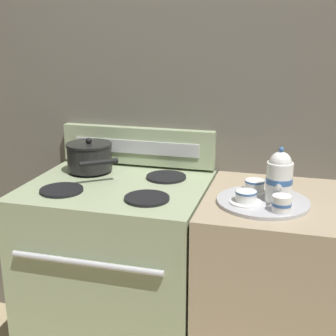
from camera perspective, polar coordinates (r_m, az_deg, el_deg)
The scene contains 10 objects.
wall_back at distance 2.20m, azimuth 4.37°, elevation 4.45°, with size 6.00×0.05×2.20m.
stove at distance 2.20m, azimuth -5.96°, elevation -13.41°, with size 0.76×0.66×0.93m.
control_panel at distance 2.25m, azimuth -3.74°, elevation 2.71°, with size 0.75×0.05×0.18m.
side_counter at distance 2.09m, azimuth 13.01°, elevation -15.72°, with size 0.61×0.63×0.92m.
saucepan at distance 2.18m, azimuth -9.53°, elevation 1.40°, with size 0.29×0.31×0.15m.
serving_tray at distance 1.82m, azimuth 11.49°, elevation -4.04°, with size 0.35×0.35×0.01m.
teapot at distance 1.79m, azimuth 13.42°, elevation -1.08°, with size 0.10×0.16×0.21m.
teacup_left at distance 1.77m, azimuth 9.48°, elevation -3.51°, with size 0.12×0.12×0.05m.
teacup_right at distance 1.90m, azimuth 10.51°, elevation -2.14°, with size 0.12×0.12×0.05m.
creamer_jug at distance 1.71m, azimuth 13.67°, elevation -4.25°, with size 0.07×0.07×0.06m.
Camera 1 is at (0.40, -1.77, 1.56)m, focal length 50.00 mm.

